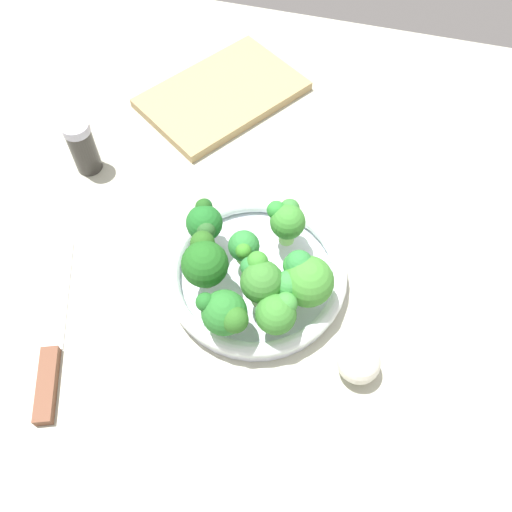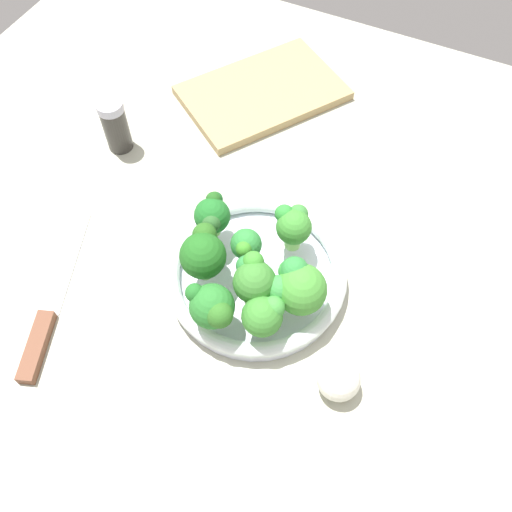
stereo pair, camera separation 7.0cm
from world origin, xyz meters
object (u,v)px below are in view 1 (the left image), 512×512
(broccoli_floret_7, at_px, (225,314))
(garlic_bulb, at_px, (359,363))
(broccoli_floret_0, at_px, (244,248))
(broccoli_floret_1, at_px, (204,222))
(broccoli_floret_3, at_px, (277,313))
(broccoli_floret_6, at_px, (287,220))
(broccoli_floret_4, at_px, (205,261))
(broccoli_floret_2, at_px, (260,280))
(cutting_board, at_px, (222,95))
(pepper_shaker, at_px, (83,147))
(broccoli_floret_5, at_px, (304,279))
(bowl, at_px, (256,275))
(knife, at_px, (52,349))

(broccoli_floret_7, distance_m, garlic_bulb, 0.17)
(broccoli_floret_0, height_order, broccoli_floret_1, broccoli_floret_1)
(broccoli_floret_3, relative_size, broccoli_floret_6, 0.92)
(broccoli_floret_0, relative_size, broccoli_floret_4, 0.70)
(broccoli_floret_2, distance_m, cutting_board, 0.42)
(broccoli_floret_6, xyz_separation_m, garlic_bulb, (0.15, 0.13, -0.05))
(pepper_shaker, bearing_deg, broccoli_floret_5, 67.20)
(broccoli_floret_4, bearing_deg, broccoli_floret_7, 35.70)
(bowl, relative_size, knife, 0.96)
(broccoli_floret_4, relative_size, pepper_shaker, 0.83)
(broccoli_floret_7, relative_size, cutting_board, 0.25)
(cutting_board, relative_size, pepper_shaker, 2.91)
(bowl, height_order, broccoli_floret_2, broccoli_floret_2)
(broccoli_floret_7, bearing_deg, broccoli_floret_0, -177.28)
(broccoli_floret_4, xyz_separation_m, cutting_board, (-0.37, -0.10, -0.07))
(broccoli_floret_2, bearing_deg, knife, -62.50)
(knife, bearing_deg, broccoli_floret_4, 128.26)
(broccoli_floret_5, relative_size, broccoli_floret_6, 1.11)
(broccoli_floret_3, xyz_separation_m, broccoli_floret_4, (-0.04, -0.10, 0.01))
(broccoli_floret_1, height_order, broccoli_floret_7, broccoli_floret_7)
(broccoli_floret_2, xyz_separation_m, garlic_bulb, (0.05, 0.14, -0.05))
(pepper_shaker, bearing_deg, broccoli_floret_2, 61.79)
(broccoli_floret_6, bearing_deg, garlic_bulb, 40.46)
(broccoli_floret_1, height_order, broccoli_floret_5, broccoli_floret_5)
(broccoli_floret_4, relative_size, cutting_board, 0.28)
(knife, relative_size, pepper_shaker, 2.81)
(knife, distance_m, garlic_bulb, 0.39)
(broccoli_floret_2, bearing_deg, pepper_shaker, -118.21)
(broccoli_floret_1, bearing_deg, broccoli_floret_7, 28.05)
(broccoli_floret_1, distance_m, broccoli_floret_6, 0.11)
(broccoli_floret_1, distance_m, broccoli_floret_4, 0.07)
(broccoli_floret_3, bearing_deg, broccoli_floret_2, -138.37)
(knife, bearing_deg, cutting_board, 171.65)
(broccoli_floret_1, xyz_separation_m, cutting_board, (-0.31, -0.07, -0.07))
(broccoli_floret_2, bearing_deg, broccoli_floret_3, 41.63)
(broccoli_floret_5, xyz_separation_m, cutting_board, (-0.37, -0.22, -0.07))
(broccoli_floret_6, xyz_separation_m, pepper_shaker, (-0.08, -0.34, -0.03))
(broccoli_floret_4, bearing_deg, knife, -51.74)
(broccoli_floret_7, bearing_deg, broccoli_floret_6, 165.22)
(broccoli_floret_4, distance_m, garlic_bulb, 0.23)
(bowl, xyz_separation_m, broccoli_floret_2, (0.04, 0.02, 0.06))
(broccoli_floret_7, height_order, pepper_shaker, broccoli_floret_7)
(broccoli_floret_3, distance_m, cutting_board, 0.46)
(pepper_shaker, bearing_deg, cutting_board, 142.70)
(bowl, height_order, knife, bowl)
(broccoli_floret_5, height_order, pepper_shaker, broccoli_floret_5)
(broccoli_floret_2, height_order, pepper_shaker, broccoli_floret_2)
(broccoli_floret_0, bearing_deg, broccoli_floret_1, -108.88)
(broccoli_floret_0, distance_m, broccoli_floret_3, 0.10)
(broccoli_floret_4, height_order, cutting_board, broccoli_floret_4)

